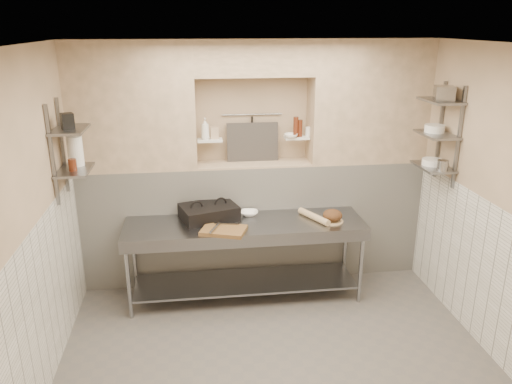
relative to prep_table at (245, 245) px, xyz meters
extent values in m
cube|color=#5F5954|center=(0.17, -1.18, -0.69)|extent=(4.00, 3.90, 0.10)
cube|color=silver|center=(0.17, -1.18, 2.21)|extent=(4.00, 3.90, 0.10)
cube|color=tan|center=(-1.88, -1.18, 0.76)|extent=(0.10, 3.90, 2.80)
cube|color=tan|center=(2.22, -1.18, 0.76)|extent=(0.10, 3.90, 2.80)
cube|color=tan|center=(0.17, 0.82, 0.76)|extent=(4.00, 0.10, 2.80)
cube|color=white|center=(0.17, 0.57, 0.06)|extent=(4.00, 0.40, 1.40)
cube|color=tan|center=(0.17, 0.57, 0.77)|extent=(1.30, 0.40, 0.02)
cube|color=tan|center=(-1.16, 0.57, 1.46)|extent=(1.35, 0.40, 1.40)
cube|color=tan|center=(1.49, 0.57, 1.46)|extent=(1.35, 0.40, 1.40)
cube|color=tan|center=(0.17, 0.57, 1.96)|extent=(1.30, 0.40, 0.40)
cube|color=white|center=(-1.82, -1.18, 0.06)|extent=(0.02, 3.90, 1.40)
cube|color=white|center=(2.16, -1.18, 0.06)|extent=(0.02, 3.90, 1.40)
cube|color=white|center=(-0.33, 0.57, 1.06)|extent=(0.28, 0.16, 0.02)
cube|color=white|center=(0.67, 0.57, 1.06)|extent=(0.28, 0.16, 0.02)
cylinder|color=gray|center=(0.17, 0.74, 1.31)|extent=(0.70, 0.02, 0.02)
cylinder|color=black|center=(0.17, 0.72, 1.14)|extent=(0.02, 0.02, 0.30)
cube|color=#383330|center=(0.17, 0.67, 1.00)|extent=(0.60, 0.08, 0.45)
cube|color=slate|center=(-1.81, 0.07, 1.16)|extent=(0.03, 0.03, 0.95)
cube|color=slate|center=(-1.81, -0.33, 1.16)|extent=(0.03, 0.03, 0.95)
cube|color=slate|center=(-1.67, -0.13, 0.96)|extent=(0.30, 0.50, 0.02)
cube|color=slate|center=(-1.67, -0.13, 1.36)|extent=(0.30, 0.50, 0.03)
cube|color=slate|center=(2.14, 0.07, 1.21)|extent=(0.03, 0.03, 1.05)
cube|color=slate|center=(2.14, -0.33, 1.21)|extent=(0.03, 0.03, 1.05)
cube|color=slate|center=(2.01, -0.13, 0.86)|extent=(0.30, 0.50, 0.02)
cube|color=slate|center=(2.01, -0.13, 1.21)|extent=(0.30, 0.50, 0.02)
cube|color=slate|center=(2.01, -0.13, 1.56)|extent=(0.30, 0.50, 0.03)
cube|color=gray|center=(0.00, 0.02, 0.24)|extent=(2.60, 0.70, 0.04)
cube|color=gray|center=(0.00, 0.02, -0.46)|extent=(2.45, 0.60, 0.03)
cube|color=gray|center=(0.00, -0.31, 0.18)|extent=(2.60, 0.02, 0.12)
cylinder|color=gray|center=(-1.24, -0.27, -0.21)|extent=(0.04, 0.04, 0.86)
cylinder|color=gray|center=(-1.24, 0.31, -0.21)|extent=(0.04, 0.04, 0.86)
cylinder|color=gray|center=(1.24, -0.27, -0.21)|extent=(0.04, 0.04, 0.86)
cylinder|color=gray|center=(1.24, 0.31, -0.21)|extent=(0.04, 0.04, 0.86)
cube|color=black|center=(-0.38, 0.17, 0.31)|extent=(0.69, 0.58, 0.11)
cube|color=black|center=(-0.38, 0.17, 0.39)|extent=(0.69, 0.58, 0.05)
cube|color=brown|center=(-0.24, -0.21, 0.28)|extent=(0.52, 0.44, 0.04)
cube|color=gray|center=(-0.21, -0.09, 0.31)|extent=(0.26, 0.08, 0.01)
cylinder|color=gray|center=(-0.33, -0.21, 0.31)|extent=(0.13, 0.26, 0.02)
imported|color=white|center=(0.08, 0.23, 0.28)|extent=(0.22, 0.22, 0.05)
cylinder|color=tan|center=(0.76, 0.01, 0.29)|extent=(0.28, 0.45, 0.07)
cylinder|color=tan|center=(0.95, -0.08, 0.26)|extent=(0.24, 0.24, 0.01)
ellipsoid|color=#4C2D19|center=(0.95, -0.08, 0.33)|extent=(0.21, 0.21, 0.13)
imported|color=white|center=(-0.38, 0.56, 1.19)|extent=(0.11, 0.11, 0.24)
cube|color=tan|center=(-0.27, 0.59, 1.14)|extent=(0.09, 0.09, 0.13)
imported|color=white|center=(0.59, 0.51, 1.09)|extent=(0.20, 0.20, 0.05)
cylinder|color=#4D1E0F|center=(0.70, 0.56, 1.17)|extent=(0.05, 0.05, 0.19)
cylinder|color=#4D1E0F|center=(0.65, 0.55, 1.19)|extent=(0.06, 0.06, 0.23)
cylinder|color=white|center=(0.80, 0.58, 1.12)|extent=(0.06, 0.06, 0.11)
cylinder|color=white|center=(-1.67, -0.01, 1.12)|extent=(0.15, 0.15, 0.30)
cylinder|color=#4D1E0F|center=(-1.67, -0.19, 1.03)|extent=(0.08, 0.08, 0.12)
cube|color=black|center=(-1.67, -0.18, 1.45)|extent=(0.14, 0.14, 0.15)
cylinder|color=white|center=(2.01, -0.10, 0.90)|extent=(0.21, 0.21, 0.06)
cylinder|color=gray|center=(2.01, -0.33, 0.93)|extent=(0.11, 0.11, 0.11)
cylinder|color=white|center=(2.01, -0.07, 1.26)|extent=(0.21, 0.21, 0.08)
cube|color=gray|center=(2.01, -0.19, 1.64)|extent=(0.24, 0.27, 0.14)
camera|label=1|loc=(-0.52, -4.97, 2.32)|focal=35.00mm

